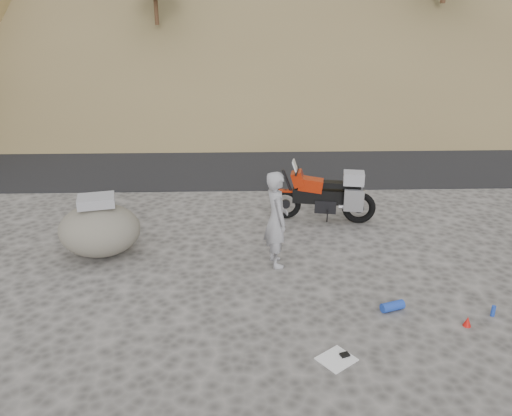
{
  "coord_description": "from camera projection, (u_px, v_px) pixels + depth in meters",
  "views": [
    {
      "loc": [
        -0.66,
        -7.66,
        4.65
      ],
      "look_at": [
        -0.37,
        1.64,
        1.0
      ],
      "focal_mm": 35.0,
      "sensor_mm": 36.0,
      "label": 1
    }
  ],
  "objects": [
    {
      "name": "road",
      "position": [
        260.0,
        157.0,
        17.22
      ],
      "size": [
        120.0,
        7.0,
        0.05
      ],
      "primitive_type": "cube",
      "color": "black",
      "rests_on": "ground"
    },
    {
      "name": "ground",
      "position": [
        280.0,
        294.0,
        8.85
      ],
      "size": [
        140.0,
        140.0,
        0.0
      ],
      "primitive_type": "plane",
      "color": "#43413D",
      "rests_on": "ground"
    },
    {
      "name": "gear_blue_mat",
      "position": [
        392.0,
        306.0,
        8.33
      ],
      "size": [
        0.43,
        0.28,
        0.16
      ],
      "primitive_type": "cylinder",
      "rotation": [
        0.0,
        1.57,
        0.33
      ],
      "color": "#1C3DA8",
      "rests_on": "ground"
    },
    {
      "name": "gear_white_cloth",
      "position": [
        336.0,
        359.0,
        7.16
      ],
      "size": [
        0.65,
        0.63,
        0.02
      ],
      "primitive_type": "cube",
      "rotation": [
        0.0,
        0.0,
        0.64
      ],
      "color": "white",
      "rests_on": "ground"
    },
    {
      "name": "man",
      "position": [
        276.0,
        263.0,
        9.92
      ],
      "size": [
        0.59,
        0.78,
        1.91
      ],
      "primitive_type": "imported",
      "rotation": [
        0.0,
        0.0,
        1.78
      ],
      "color": "gray",
      "rests_on": "ground"
    },
    {
      "name": "gear_funnel",
      "position": [
        467.0,
        321.0,
        7.91
      ],
      "size": [
        0.14,
        0.14,
        0.17
      ],
      "primitive_type": "cone",
      "rotation": [
        0.0,
        0.0,
        -0.08
      ],
      "color": "red",
      "rests_on": "ground"
    },
    {
      "name": "gear_glove_b",
      "position": [
        345.0,
        355.0,
        7.23
      ],
      "size": [
        0.16,
        0.14,
        0.04
      ],
      "primitive_type": "cube",
      "rotation": [
        0.0,
        0.0,
        0.35
      ],
      "color": "black",
      "rests_on": "ground"
    },
    {
      "name": "gear_bottle",
      "position": [
        493.0,
        311.0,
        8.17
      ],
      "size": [
        0.07,
        0.07,
        0.19
      ],
      "primitive_type": "cylinder",
      "rotation": [
        0.0,
        0.0,
        0.03
      ],
      "color": "#1C3DA8",
      "rests_on": "ground"
    },
    {
      "name": "boulder",
      "position": [
        100.0,
        229.0,
        10.14
      ],
      "size": [
        1.67,
        1.43,
        1.24
      ],
      "rotation": [
        0.0,
        0.0,
        0.02
      ],
      "color": "#5E5A50",
      "rests_on": "ground"
    },
    {
      "name": "motorcycle",
      "position": [
        328.0,
        196.0,
        11.75
      ],
      "size": [
        2.48,
        0.97,
        1.48
      ],
      "rotation": [
        0.0,
        0.0,
        -0.18
      ],
      "color": "black",
      "rests_on": "ground"
    }
  ]
}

